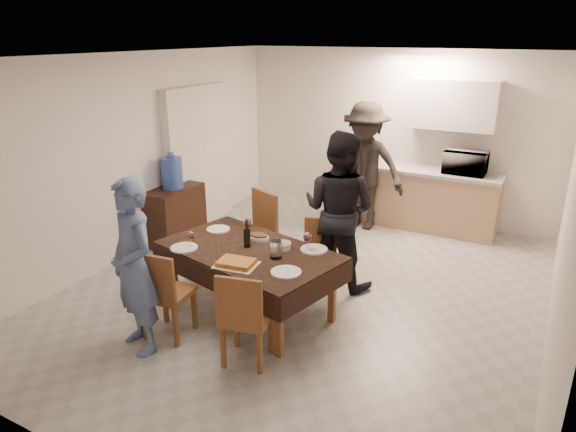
% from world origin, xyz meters
% --- Properties ---
extents(floor, '(5.00, 6.00, 0.02)m').
position_xyz_m(floor, '(0.00, 0.00, 0.00)').
color(floor, '#A1A19D').
rests_on(floor, ground).
extents(ceiling, '(5.00, 6.00, 0.02)m').
position_xyz_m(ceiling, '(0.00, 0.00, 2.60)').
color(ceiling, white).
rests_on(ceiling, wall_back).
extents(wall_back, '(5.00, 0.02, 2.60)m').
position_xyz_m(wall_back, '(0.00, 3.00, 1.30)').
color(wall_back, silver).
rests_on(wall_back, floor).
extents(wall_front, '(5.00, 0.02, 2.60)m').
position_xyz_m(wall_front, '(0.00, -3.00, 1.30)').
color(wall_front, silver).
rests_on(wall_front, floor).
extents(wall_left, '(0.02, 6.00, 2.60)m').
position_xyz_m(wall_left, '(-2.50, 0.00, 1.30)').
color(wall_left, silver).
rests_on(wall_left, floor).
extents(wall_right, '(0.02, 6.00, 2.60)m').
position_xyz_m(wall_right, '(2.50, 0.00, 1.30)').
color(wall_right, silver).
rests_on(wall_right, floor).
extents(stub_partition, '(0.15, 1.40, 2.10)m').
position_xyz_m(stub_partition, '(-2.42, 1.20, 1.05)').
color(stub_partition, silver).
rests_on(stub_partition, floor).
extents(kitchen_base_cabinet, '(2.20, 0.60, 0.86)m').
position_xyz_m(kitchen_base_cabinet, '(0.60, 2.68, 0.43)').
color(kitchen_base_cabinet, '#9D7C5E').
rests_on(kitchen_base_cabinet, floor).
extents(kitchen_worktop, '(2.24, 0.64, 0.05)m').
position_xyz_m(kitchen_worktop, '(0.60, 2.68, 0.89)').
color(kitchen_worktop, '#9D9C99').
rests_on(kitchen_worktop, kitchen_base_cabinet).
extents(upper_cabinet, '(1.20, 0.34, 0.70)m').
position_xyz_m(upper_cabinet, '(0.90, 2.82, 1.85)').
color(upper_cabinet, silver).
rests_on(upper_cabinet, wall_back).
extents(dining_table, '(2.03, 1.46, 0.72)m').
position_xyz_m(dining_table, '(-0.33, -0.72, 0.68)').
color(dining_table, black).
rests_on(dining_table, floor).
extents(chair_near_left, '(0.47, 0.47, 0.50)m').
position_xyz_m(chair_near_left, '(-0.78, -1.55, 0.57)').
color(chair_near_left, brown).
rests_on(chair_near_left, floor).
extents(chair_near_right, '(0.50, 0.51, 0.49)m').
position_xyz_m(chair_near_right, '(0.12, -1.55, 0.56)').
color(chair_near_right, brown).
rests_on(chair_near_right, floor).
extents(chair_far_left, '(0.61, 0.62, 0.56)m').
position_xyz_m(chair_far_left, '(-0.78, -0.06, 0.63)').
color(chair_far_left, brown).
rests_on(chair_far_left, floor).
extents(chair_far_right, '(0.48, 0.49, 0.45)m').
position_xyz_m(chair_far_right, '(0.12, -0.04, 0.51)').
color(chair_far_right, brown).
rests_on(chair_far_right, floor).
extents(console, '(0.43, 0.86, 0.80)m').
position_xyz_m(console, '(-2.28, 0.42, 0.40)').
color(console, black).
rests_on(console, floor).
extents(water_jug, '(0.28, 0.28, 0.43)m').
position_xyz_m(water_jug, '(-2.28, 0.42, 1.01)').
color(water_jug, blue).
rests_on(water_jug, console).
extents(wine_bottle, '(0.07, 0.07, 0.29)m').
position_xyz_m(wine_bottle, '(-0.38, -0.67, 0.86)').
color(wine_bottle, black).
rests_on(wine_bottle, dining_table).
extents(water_pitcher, '(0.12, 0.12, 0.18)m').
position_xyz_m(water_pitcher, '(0.02, -0.77, 0.81)').
color(water_pitcher, white).
rests_on(water_pitcher, dining_table).
extents(savoury_tart, '(0.44, 0.35, 0.05)m').
position_xyz_m(savoury_tart, '(-0.23, -1.10, 0.74)').
color(savoury_tart, '#B67335').
rests_on(savoury_tart, dining_table).
extents(salad_bowl, '(0.17, 0.17, 0.07)m').
position_xyz_m(salad_bowl, '(-0.03, -0.54, 0.75)').
color(salad_bowl, silver).
rests_on(salad_bowl, dining_table).
extents(mushroom_dish, '(0.21, 0.21, 0.04)m').
position_xyz_m(mushroom_dish, '(-0.38, -0.44, 0.74)').
color(mushroom_dish, silver).
rests_on(mushroom_dish, dining_table).
extents(wine_glass_a, '(0.08, 0.08, 0.19)m').
position_xyz_m(wine_glass_a, '(-0.88, -0.97, 0.81)').
color(wine_glass_a, white).
rests_on(wine_glass_a, dining_table).
extents(wine_glass_b, '(0.09, 0.09, 0.21)m').
position_xyz_m(wine_glass_b, '(0.22, -0.47, 0.82)').
color(wine_glass_b, white).
rests_on(wine_glass_b, dining_table).
extents(wine_glass_c, '(0.09, 0.09, 0.20)m').
position_xyz_m(wine_glass_c, '(-0.53, -0.42, 0.82)').
color(wine_glass_c, white).
rests_on(wine_glass_c, dining_table).
extents(plate_near_left, '(0.28, 0.28, 0.02)m').
position_xyz_m(plate_near_left, '(-0.93, -1.02, 0.73)').
color(plate_near_left, silver).
rests_on(plate_near_left, dining_table).
extents(plate_near_right, '(0.29, 0.29, 0.02)m').
position_xyz_m(plate_near_right, '(0.27, -1.02, 0.73)').
color(plate_near_right, silver).
rests_on(plate_near_right, dining_table).
extents(plate_far_left, '(0.26, 0.26, 0.02)m').
position_xyz_m(plate_far_left, '(-0.93, -0.42, 0.72)').
color(plate_far_left, silver).
rests_on(plate_far_left, dining_table).
extents(plate_far_right, '(0.28, 0.28, 0.02)m').
position_xyz_m(plate_far_right, '(0.27, -0.42, 0.73)').
color(plate_far_right, silver).
rests_on(plate_far_right, dining_table).
extents(microwave, '(0.58, 0.39, 0.32)m').
position_xyz_m(microwave, '(1.17, 2.68, 1.07)').
color(microwave, silver).
rests_on(microwave, kitchen_worktop).
extents(person_near, '(0.71, 0.60, 1.67)m').
position_xyz_m(person_near, '(-0.88, -1.77, 0.83)').
color(person_near, '#4F6594').
rests_on(person_near, floor).
extents(person_far, '(0.93, 0.75, 1.82)m').
position_xyz_m(person_far, '(0.22, 0.33, 0.91)').
color(person_far, black).
rests_on(person_far, floor).
extents(person_kitchen, '(1.22, 0.70, 1.90)m').
position_xyz_m(person_kitchen, '(-0.18, 2.23, 0.95)').
color(person_kitchen, black).
rests_on(person_kitchen, floor).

